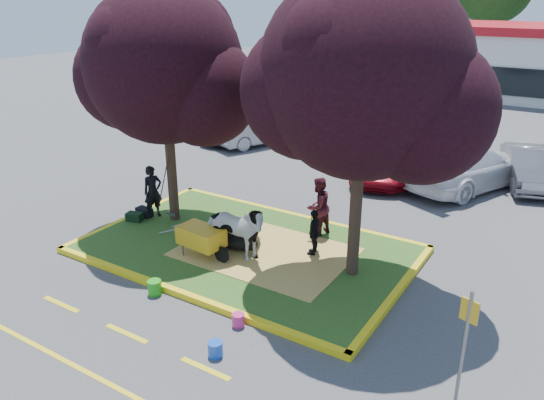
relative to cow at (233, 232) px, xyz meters
The scene contains 31 objects.
ground 1.15m from the cow, 100.09° to the left, with size 90.00×90.00×0.00m, color #424244.
median_island 1.09m from the cow, 100.09° to the left, with size 8.00×5.00×0.15m, color #264F18.
curb_near 2.04m from the cow, 93.92° to the right, with size 8.30×0.16×0.15m, color yellow.
curb_far 3.40m from the cow, 92.22° to the left, with size 8.30×0.16×0.15m, color yellow.
curb_left 4.35m from the cow, behind, with size 0.16×5.30×0.15m, color yellow.
curb_right 4.10m from the cow, 10.29° to the left, with size 0.16×5.30×0.15m, color yellow.
straw_bedding 1.13m from the cow, 56.66° to the left, with size 4.20×3.00×0.01m, color tan.
tree_purple_left 4.66m from the cow, 159.30° to the left, with size 5.06×4.20×6.51m.
tree_purple_right 4.70m from the cow, 17.83° to the left, with size 5.30×4.40×6.82m.
fire_lane_stripe_a 4.18m from the cow, 121.43° to the right, with size 1.10×0.12×0.01m, color yellow.
fire_lane_stripe_b 3.60m from the cow, 92.10° to the right, with size 1.10×0.12×0.01m, color yellow.
fire_lane_stripe_c 4.05m from the cow, 61.73° to the right, with size 1.10×0.12×0.01m, color yellow.
fire_lane_long 4.77m from the cow, 91.56° to the right, with size 6.00×0.10×0.01m, color yellow.
retail_building 28.79m from the cow, 86.27° to the left, with size 20.40×8.40×4.40m.
cow is the anchor object (origin of this frame).
calf 0.78m from the cow, 122.99° to the left, with size 1.14×0.65×0.49m, color black.
handler 3.68m from the cow, 165.17° to the left, with size 0.56×0.37×1.55m, color black.
visitor_a 2.63m from the cow, 65.65° to the left, with size 0.79×0.62×1.62m, color #40121C.
visitor_b 2.03m from the cow, 39.74° to the left, with size 0.71×0.30×1.22m, color black.
wheelbarrow 0.84m from the cow, 158.61° to the right, with size 2.06×0.78×0.77m.
gear_bag_dark 3.96m from the cow, 168.31° to the left, with size 0.50×0.27×0.25m, color black.
gear_bag_green 3.90m from the cow, behind, with size 0.45×0.28×0.24m, color black.
sign_post 6.26m from the cow, 18.51° to the right, with size 0.30×0.12×2.14m.
bucket_green 2.31m from the cow, 108.33° to the right, with size 0.31×0.31×0.34m, color #22A219.
bucket_pink 2.74m from the cow, 52.33° to the right, with size 0.26×0.26×0.28m, color #D62F74.
bucket_blue 3.65m from the cow, 59.77° to the right, with size 0.28×0.28×0.30m, color blue.
car_black 11.94m from the cow, 125.54° to the left, with size 1.56×3.88×1.32m, color black.
car_silver 11.23m from the cow, 120.05° to the left, with size 1.44×4.14×1.36m, color #9C9FA4.
car_red 8.29m from the cow, 84.92° to the left, with size 2.02×4.38×1.22m, color maroon.
car_white 9.55m from the cow, 67.92° to the left, with size 2.15×5.29×1.53m, color white.
car_grey 11.48m from the cow, 62.47° to the left, with size 1.39×3.99×1.32m, color #5B5C62.
Camera 1 is at (7.14, -10.16, 6.36)m, focal length 35.00 mm.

